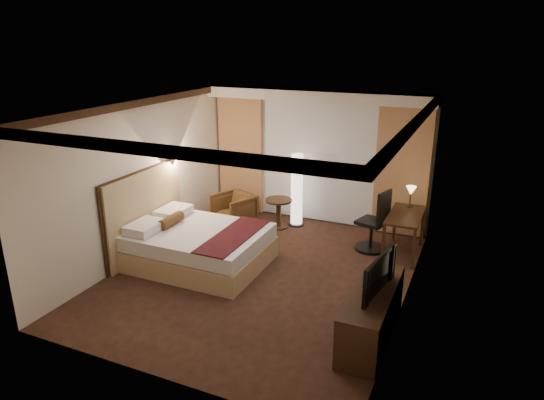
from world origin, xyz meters
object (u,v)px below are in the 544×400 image
at_px(desk, 404,234).
at_px(office_chair, 372,220).
at_px(bed, 200,247).
at_px(floor_lamp, 297,190).
at_px(armchair, 234,209).
at_px(television, 373,270).
at_px(dresser, 372,313).
at_px(side_table, 279,213).

height_order(desk, office_chair, office_chair).
height_order(bed, floor_lamp, floor_lamp).
relative_size(armchair, floor_lamp, 0.49).
bearing_deg(floor_lamp, armchair, -154.71).
height_order(desk, television, television).
bearing_deg(television, dresser, -80.54).
relative_size(office_chair, television, 1.19).
xyz_separation_m(armchair, dresser, (3.42, -2.70, -0.03)).
relative_size(floor_lamp, television, 1.55).
distance_m(bed, desk, 3.55).
xyz_separation_m(side_table, floor_lamp, (0.28, 0.26, 0.45)).
relative_size(side_table, television, 0.61).
height_order(armchair, desk, desk).
distance_m(dresser, television, 0.61).
distance_m(desk, dresser, 2.70).
xyz_separation_m(desk, office_chair, (-0.56, -0.05, 0.20)).
distance_m(side_table, office_chair, 1.99).
bearing_deg(armchair, desk, 23.26).
relative_size(floor_lamp, office_chair, 1.30).
bearing_deg(armchair, bed, -57.06).
bearing_deg(armchair, television, -15.32).
distance_m(side_table, desk, 2.52).
bearing_deg(dresser, desk, 91.06).
distance_m(bed, armchair, 1.81).
height_order(bed, dresser, dresser).
bearing_deg(armchair, floor_lamp, 48.44).
bearing_deg(desk, armchair, -179.89).
distance_m(side_table, floor_lamp, 0.59).
relative_size(armchair, dresser, 0.43).
bearing_deg(bed, dresser, -16.36).
distance_m(side_table, dresser, 3.93).
xyz_separation_m(bed, television, (3.09, -0.91, 0.63)).
relative_size(desk, dresser, 0.69).
bearing_deg(dresser, armchair, 141.77).
distance_m(desk, television, 2.76).
xyz_separation_m(office_chair, dresser, (0.61, -2.65, -0.24)).
xyz_separation_m(desk, dresser, (0.05, -2.70, -0.04)).
xyz_separation_m(floor_lamp, office_chair, (1.66, -0.59, -0.17)).
distance_m(armchair, desk, 3.37).
bearing_deg(office_chair, desk, 21.79).
relative_size(dresser, television, 1.76).
bearing_deg(bed, side_table, 74.89).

